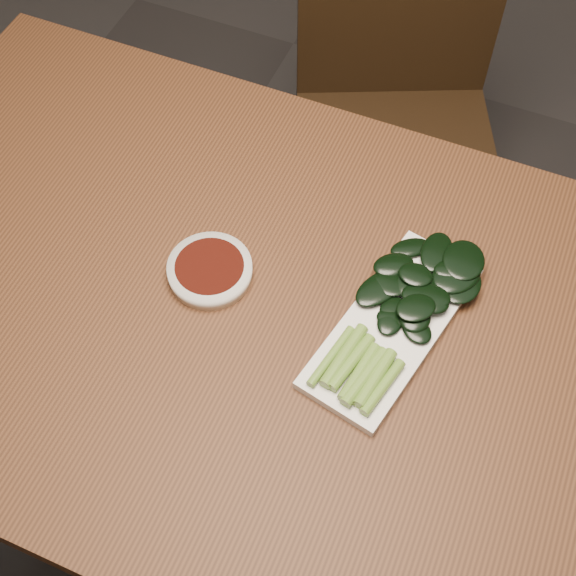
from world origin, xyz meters
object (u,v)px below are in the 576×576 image
Objects in this scene: gai_lan at (409,305)px; table at (294,347)px; sauce_bowl at (210,270)px; chair_far at (396,112)px; serving_plate at (392,327)px.

table is at bearing -151.97° from gai_lan.
table is 11.80× the size of sauce_bowl.
chair_far is 0.73m from sauce_bowl.
sauce_bowl is (-0.14, 0.02, 0.08)m from table.
serving_plate is (0.26, 0.02, -0.01)m from sauce_bowl.
sauce_bowl is (-0.08, -0.67, 0.28)m from chair_far.
chair_far is at bearing 107.37° from gai_lan.
table is 0.18m from gai_lan.
chair_far reaches higher than serving_plate.
sauce_bowl is 0.38× the size of serving_plate.
chair_far is 2.84× the size of serving_plate.
gai_lan is (0.14, 0.07, 0.10)m from table.
sauce_bowl is 0.26m from serving_plate.
serving_plate is at bearing 3.65° from sauce_bowl.
sauce_bowl is at bearing -176.35° from serving_plate.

